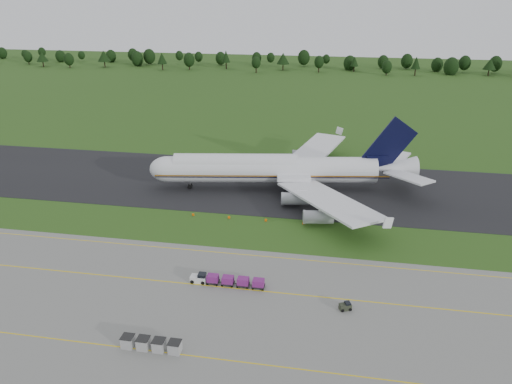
% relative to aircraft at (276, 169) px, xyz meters
% --- Properties ---
extents(ground, '(600.00, 600.00, 0.00)m').
position_rel_aircraft_xyz_m(ground, '(-1.13, -25.59, -5.58)').
color(ground, '#274C16').
rests_on(ground, ground).
extents(apron, '(300.00, 52.00, 0.06)m').
position_rel_aircraft_xyz_m(apron, '(-1.13, -59.59, -5.55)').
color(apron, slate).
rests_on(apron, ground).
extents(taxiway, '(300.00, 40.00, 0.08)m').
position_rel_aircraft_xyz_m(taxiway, '(-1.13, 2.41, -5.54)').
color(taxiway, black).
rests_on(taxiway, ground).
extents(apron_markings, '(300.00, 30.20, 0.01)m').
position_rel_aircraft_xyz_m(apron_markings, '(-1.13, -52.57, -5.51)').
color(apron_markings, yellow).
rests_on(apron_markings, apron).
extents(tree_line, '(527.61, 22.17, 11.74)m').
position_rel_aircraft_xyz_m(tree_line, '(-3.07, 194.56, 0.59)').
color(tree_line, black).
rests_on(tree_line, ground).
extents(aircraft, '(69.87, 66.97, 19.54)m').
position_rel_aircraft_xyz_m(aircraft, '(0.00, 0.00, 0.00)').
color(aircraft, white).
rests_on(aircraft, ground).
extents(baggage_train, '(13.42, 1.72, 1.65)m').
position_rel_aircraft_xyz_m(baggage_train, '(-2.51, -46.65, -4.65)').
color(baggage_train, white).
rests_on(baggage_train, apron).
extents(utility_cart, '(2.19, 1.79, 1.04)m').
position_rel_aircraft_xyz_m(utility_cart, '(18.39, -50.48, -5.01)').
color(utility_cart, '#2A2F21').
rests_on(utility_cart, apron).
extents(uld_row, '(9.00, 1.80, 1.78)m').
position_rel_aircraft_xyz_m(uld_row, '(-9.34, -65.22, -4.62)').
color(uld_row, '#9E9E9E').
rests_on(uld_row, apron).
extents(edge_markers, '(26.04, 0.30, 0.60)m').
position_rel_aircraft_xyz_m(edge_markers, '(-3.87, -19.82, -5.31)').
color(edge_markers, '#FF6408').
rests_on(edge_markers, ground).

